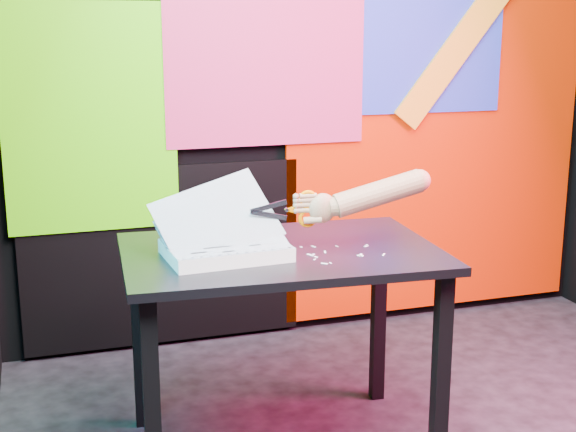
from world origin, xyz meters
name	(u,v)px	position (x,y,z in m)	size (l,w,h in m)	color
room	(483,76)	(0.00, 0.00, 1.35)	(3.01, 3.01, 2.71)	black
backdrop	(328,141)	(0.06, 1.46, 0.96)	(2.88, 0.05, 2.08)	#C32001
work_table	(281,278)	(-0.51, 0.40, 0.65)	(1.12, 0.79, 0.75)	black
printout_stack	(225,248)	(-0.72, 0.36, 0.78)	(0.44, 0.31, 0.29)	white
scissors	(303,209)	(-0.44, 0.36, 0.89)	(0.23, 0.03, 0.13)	#AAAEBC
hand_forearm	(369,196)	(-0.21, 0.34, 0.93)	(0.47, 0.12, 0.17)	tan
paper_clippings	(336,253)	(-0.35, 0.29, 0.75)	(0.26, 0.23, 0.00)	white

